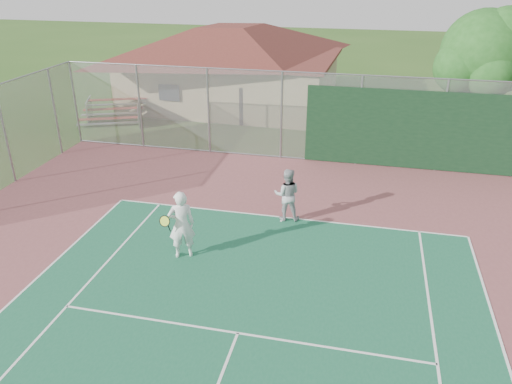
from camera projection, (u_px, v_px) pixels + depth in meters
The scene contains 7 objects.
back_fence at pixel (362, 124), 18.98m from camera, with size 20.08×0.11×3.53m.
side_fence_left at pixel (5, 136), 17.44m from camera, with size 0.08×9.00×3.50m.
clubhouse at pixel (231, 58), 26.68m from camera, with size 11.90×8.17×5.02m.
bleachers at pixel (114, 111), 24.56m from camera, with size 3.42×2.64×1.06m.
tree at pixel (486, 56), 20.33m from camera, with size 4.12×3.90×5.75m.
player_white_front at pixel (181, 225), 13.18m from camera, with size 0.91×0.79×1.92m.
player_grey_back at pixel (287, 195), 15.17m from camera, with size 0.88×0.73×1.66m.
Camera 1 is at (2.27, -1.76, 7.33)m, focal length 35.00 mm.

